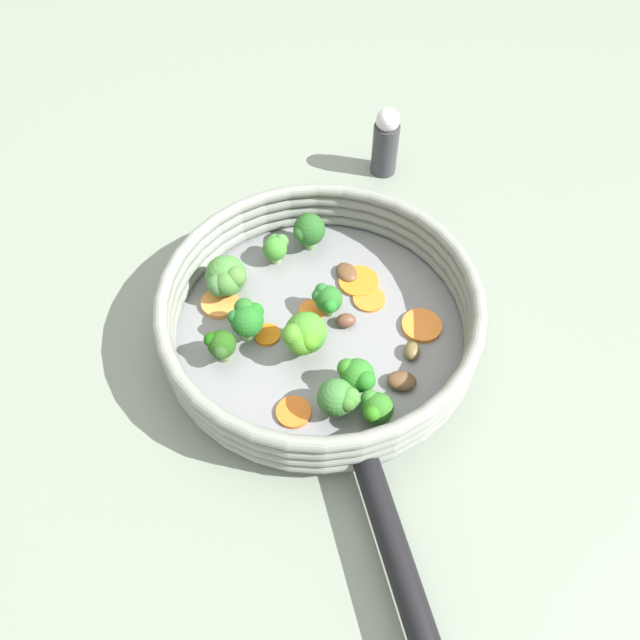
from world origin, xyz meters
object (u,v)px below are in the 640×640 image
at_px(carrot_slice_0, 312,311).
at_px(carrot_slice_1, 267,335).
at_px(mushroom_piece_3, 412,351).
at_px(skillet, 320,332).
at_px(mushroom_piece_1, 346,321).
at_px(carrot_slice_3, 367,297).
at_px(broccoli_floret_3, 226,278).
at_px(broccoli_floret_7, 376,408).
at_px(broccoli_floret_2, 357,376).
at_px(broccoli_floret_9, 327,299).
at_px(broccoli_floret_6, 221,345).
at_px(broccoli_floret_8, 304,335).
at_px(mushroom_piece_0, 402,381).
at_px(broccoli_floret_1, 247,318).
at_px(broccoli_floret_0, 339,398).
at_px(broccoli_floret_5, 308,230).
at_px(carrot_slice_5, 220,303).
at_px(broccoli_floret_4, 276,246).
at_px(mushroom_piece_2, 347,272).
at_px(carrot_slice_2, 358,281).
at_px(carrot_slice_6, 422,326).
at_px(carrot_slice_4, 294,412).
at_px(salt_shaker, 386,142).

relative_size(carrot_slice_0, carrot_slice_1, 1.05).
bearing_deg(mushroom_piece_3, carrot_slice_1, -134.15).
relative_size(skillet, mushroom_piece_1, 14.77).
bearing_deg(mushroom_piece_3, skillet, -144.71).
relative_size(carrot_slice_3, broccoli_floret_3, 0.70).
distance_m(carrot_slice_3, broccoli_floret_7, 0.15).
distance_m(broccoli_floret_2, broccoli_floret_3, 0.19).
relative_size(carrot_slice_3, broccoli_floret_9, 0.93).
height_order(broccoli_floret_6, broccoli_floret_8, broccoli_floret_8).
bearing_deg(mushroom_piece_0, carrot_slice_0, -170.37).
distance_m(carrot_slice_3, mushroom_piece_3, 0.09).
bearing_deg(mushroom_piece_0, broccoli_floret_1, -146.70).
relative_size(carrot_slice_1, broccoli_floret_7, 0.77).
bearing_deg(broccoli_floret_0, broccoli_floret_5, 152.85).
bearing_deg(carrot_slice_3, skillet, -87.52).
bearing_deg(carrot_slice_5, broccoli_floret_9, 49.47).
bearing_deg(broccoli_floret_1, broccoli_floret_5, 118.63).
xyz_separation_m(carrot_slice_3, mushroom_piece_0, (0.11, -0.04, 0.00)).
xyz_separation_m(broccoli_floret_4, mushroom_piece_2, (0.07, 0.05, -0.02)).
bearing_deg(broccoli_floret_2, carrot_slice_2, 141.65).
bearing_deg(mushroom_piece_3, carrot_slice_5, -142.99).
xyz_separation_m(carrot_slice_3, broccoli_floret_4, (-0.11, -0.05, 0.02)).
height_order(carrot_slice_2, broccoli_floret_9, broccoli_floret_9).
xyz_separation_m(carrot_slice_3, broccoli_floret_0, (0.10, -0.11, 0.03)).
height_order(broccoli_floret_3, broccoli_floret_8, broccoli_floret_8).
bearing_deg(carrot_slice_6, carrot_slice_1, -121.34).
xyz_separation_m(carrot_slice_6, broccoli_floret_9, (-0.08, -0.07, 0.02)).
xyz_separation_m(carrot_slice_0, mushroom_piece_1, (0.04, 0.02, 0.01)).
xyz_separation_m(carrot_slice_3, broccoli_floret_2, (0.09, -0.08, 0.03)).
xyz_separation_m(carrot_slice_0, broccoli_floret_7, (0.14, -0.02, 0.02)).
xyz_separation_m(carrot_slice_3, carrot_slice_4, (0.07, -0.15, 0.00)).
bearing_deg(carrot_slice_1, broccoli_floret_1, -131.87).
xyz_separation_m(carrot_slice_2, broccoli_floret_3, (-0.07, -0.13, 0.02)).
xyz_separation_m(skillet, mushroom_piece_1, (0.01, 0.03, 0.02)).
distance_m(skillet, broccoli_floret_6, 0.11).
bearing_deg(mushroom_piece_0, broccoli_floret_9, -175.90).
distance_m(carrot_slice_1, salt_shaker, 0.32).
bearing_deg(broccoli_floret_0, mushroom_piece_0, 80.76).
bearing_deg(mushroom_piece_1, carrot_slice_6, 52.22).
relative_size(broccoli_floret_3, mushroom_piece_1, 2.37).
height_order(broccoli_floret_4, mushroom_piece_2, broccoli_floret_4).
relative_size(carrot_slice_4, broccoli_floret_4, 0.98).
distance_m(mushroom_piece_0, mushroom_piece_3, 0.04).
distance_m(carrot_slice_2, broccoli_floret_1, 0.14).
bearing_deg(broccoli_floret_0, mushroom_piece_1, 139.43).
relative_size(carrot_slice_0, broccoli_floret_3, 0.57).
relative_size(broccoli_floret_6, mushroom_piece_3, 1.77).
bearing_deg(skillet, mushroom_piece_2, 122.55).
height_order(carrot_slice_1, broccoli_floret_5, broccoli_floret_5).
relative_size(carrot_slice_4, mushroom_piece_0, 1.15).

